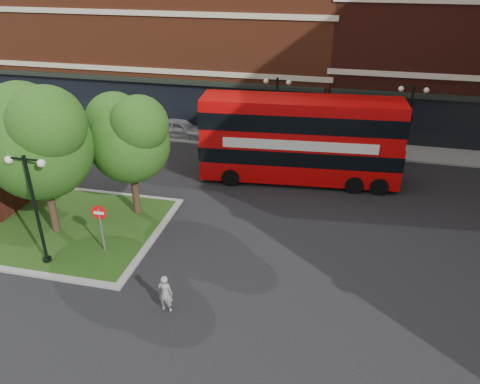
% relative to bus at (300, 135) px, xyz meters
% --- Properties ---
extents(ground, '(120.00, 120.00, 0.00)m').
position_rel_bus_xyz_m(ground, '(-3.93, -10.85, -2.78)').
color(ground, black).
rests_on(ground, ground).
extents(pavement_far, '(44.00, 3.00, 0.12)m').
position_rel_bus_xyz_m(pavement_far, '(-3.93, 5.65, -2.72)').
color(pavement_far, slate).
rests_on(pavement_far, ground).
extents(terrace_far_left, '(26.00, 12.00, 14.00)m').
position_rel_bus_xyz_m(terrace_far_left, '(-11.93, 13.15, 4.22)').
color(terrace_far_left, brown).
rests_on(terrace_far_left, ground).
extents(terrace_far_right, '(18.00, 12.00, 16.00)m').
position_rel_bus_xyz_m(terrace_far_right, '(10.07, 13.15, 5.22)').
color(terrace_far_right, '#471911').
rests_on(terrace_far_right, ground).
extents(traffic_island, '(12.60, 7.60, 0.15)m').
position_rel_bus_xyz_m(traffic_island, '(-11.93, -7.85, -2.71)').
color(traffic_island, gray).
rests_on(traffic_island, ground).
extents(tree_island_west, '(5.40, 4.71, 7.21)m').
position_rel_bus_xyz_m(tree_island_west, '(-10.53, -8.28, 2.01)').
color(tree_island_west, '#2D2116').
rests_on(tree_island_west, ground).
extents(tree_island_east, '(4.46, 3.90, 6.29)m').
position_rel_bus_xyz_m(tree_island_east, '(-7.51, -5.79, 1.46)').
color(tree_island_east, '#2D2116').
rests_on(tree_island_east, ground).
extents(lamp_island, '(1.72, 0.36, 5.00)m').
position_rel_bus_xyz_m(lamp_island, '(-9.43, -10.65, 0.05)').
color(lamp_island, black).
rests_on(lamp_island, ground).
extents(lamp_far_left, '(1.72, 0.36, 5.00)m').
position_rel_bus_xyz_m(lamp_far_left, '(-1.93, 3.65, 0.05)').
color(lamp_far_left, black).
rests_on(lamp_far_left, ground).
extents(lamp_far_right, '(1.72, 0.36, 5.00)m').
position_rel_bus_xyz_m(lamp_far_right, '(6.07, 3.65, 0.05)').
color(lamp_far_right, black).
rests_on(lamp_far_right, ground).
extents(bus, '(11.27, 3.46, 4.24)m').
position_rel_bus_xyz_m(bus, '(0.00, 0.00, 0.00)').
color(bus, '#BB0708').
rests_on(bus, ground).
extents(woman, '(0.59, 0.41, 1.55)m').
position_rel_bus_xyz_m(woman, '(-3.43, -12.25, -2.01)').
color(woman, gray).
rests_on(woman, ground).
extents(car_silver, '(3.98, 1.73, 1.34)m').
position_rel_bus_xyz_m(car_silver, '(-9.00, 5.15, -2.11)').
color(car_silver, '#A1A2A8').
rests_on(car_silver, ground).
extents(car_white, '(3.93, 1.67, 1.26)m').
position_rel_bus_xyz_m(car_white, '(1.43, 5.15, -2.15)').
color(car_white, silver).
rests_on(car_white, ground).
extents(no_entry_sign, '(0.65, 0.08, 2.36)m').
position_rel_bus_xyz_m(no_entry_sign, '(-7.43, -9.35, -1.09)').
color(no_entry_sign, slate).
rests_on(no_entry_sign, ground).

